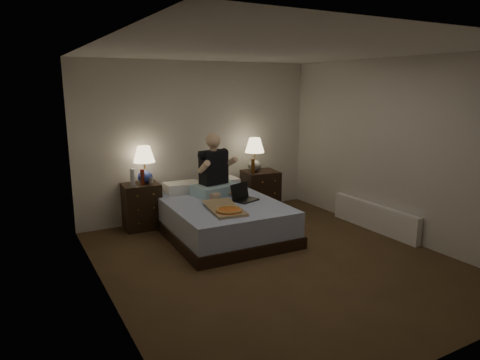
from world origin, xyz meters
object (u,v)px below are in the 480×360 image
soda_can (151,181)px  laptop (246,193)px  bed (221,218)px  person (215,165)px  nightstand_right (260,192)px  water_bottle (133,177)px  lamp_left (144,165)px  beer_bottle_left (143,177)px  pizza_box (229,211)px  lamp_right (255,155)px  nightstand_left (141,206)px  beer_bottle_right (253,166)px  radiator (374,217)px

soda_can → laptop: size_ratio=0.29×
bed → person: 0.81m
nightstand_right → water_bottle: bearing=-175.9°
nightstand_right → lamp_left: lamp_left is taller
bed → soda_can: soda_can is taller
beer_bottle_left → pizza_box: bearing=-63.1°
water_bottle → person: person is taller
bed → laptop: size_ratio=5.87×
beer_bottle_left → soda_can: bearing=-7.3°
lamp_right → beer_bottle_left: size_ratio=2.43×
laptop → lamp_right: bearing=32.8°
nightstand_left → laptop: bearing=-36.9°
person → lamp_right: bearing=11.1°
nightstand_left → lamp_right: bearing=-2.1°
beer_bottle_left → beer_bottle_right: beer_bottle_right is taller
bed → lamp_right: (0.99, 0.72, 0.75)m
nightstand_left → person: bearing=-23.9°
bed → soda_can: bearing=136.7°
nightstand_left → lamp_right: lamp_right is taller
person → radiator: (1.99, -1.30, -0.76)m
lamp_left → soda_can: size_ratio=5.60×
nightstand_left → lamp_left: (0.08, 0.00, 0.62)m
beer_bottle_right → laptop: size_ratio=0.68×
soda_can → pizza_box: soda_can is taller
beer_bottle_left → pizza_box: beer_bottle_left is taller
nightstand_right → soda_can: 1.90m
laptop → water_bottle: bearing=125.7°
water_bottle → pizza_box: water_bottle is taller
nightstand_right → beer_bottle_left: 2.03m
nightstand_right → beer_bottle_right: size_ratio=3.12×
lamp_left → pizza_box: bearing=-66.2°
bed → radiator: bed is taller
lamp_right → radiator: (1.10, -1.65, -0.80)m
lamp_left → soda_can: (0.06, -0.09, -0.23)m
lamp_right → laptop: 1.15m
bed → radiator: (2.08, -0.93, -0.05)m
lamp_left → pizza_box: size_ratio=0.74×
nightstand_left → soda_can: (0.14, -0.09, 0.39)m
bed → nightstand_right: (1.08, 0.68, 0.11)m
bed → soda_can: 1.20m
bed → water_bottle: (-1.04, 0.80, 0.56)m
person → water_bottle: bearing=149.2°
bed → pizza_box: size_ratio=2.63×
nightstand_left → soda_can: size_ratio=6.86×
lamp_right → soda_can: 1.78m
lamp_left → beer_bottle_left: 0.19m
lamp_left → beer_bottle_right: bearing=-8.1°
lamp_left → radiator: bearing=-31.7°
lamp_left → pizza_box: 1.66m
lamp_right → nightstand_right: bearing=-22.6°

